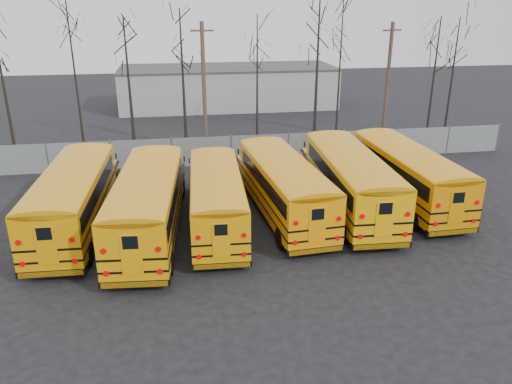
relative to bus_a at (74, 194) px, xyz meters
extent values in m
plane|color=black|center=(8.71, -2.73, -1.89)|extent=(120.00, 120.00, 0.00)
cube|color=gray|center=(8.71, 9.27, -0.89)|extent=(40.00, 0.04, 2.00)
cube|color=#AAAAA5|center=(10.71, 29.27, 0.11)|extent=(22.00, 8.00, 4.00)
cylinder|color=black|center=(-1.31, -3.61, -1.37)|extent=(0.33, 1.05, 1.04)
cylinder|color=black|center=(1.04, -3.70, -1.37)|extent=(0.33, 1.05, 1.04)
cylinder|color=black|center=(-0.99, 5.13, -1.37)|extent=(0.33, 1.05, 1.04)
cylinder|color=black|center=(1.36, 5.05, -1.37)|extent=(0.33, 1.05, 1.04)
cube|color=orange|center=(-0.01, -0.27, -0.15)|extent=(2.95, 9.78, 2.45)
cube|color=orange|center=(0.20, 5.45, -0.85)|extent=(2.41, 1.86, 1.04)
cube|color=black|center=(-0.02, -0.48, 0.40)|extent=(2.96, 8.74, 0.73)
cube|color=black|center=(0.02, 0.61, -0.90)|extent=(3.05, 11.57, 0.09)
cube|color=black|center=(0.02, 0.61, -0.38)|extent=(3.05, 11.57, 0.09)
cube|color=black|center=(-0.18, -5.01, -1.42)|extent=(2.67, 0.33, 0.29)
cube|color=black|center=(0.23, 6.29, -1.42)|extent=(2.51, 0.30, 0.27)
cube|color=orange|center=(-0.19, -5.12, -0.17)|extent=(0.78, 0.07, 1.61)
cylinder|color=#B20505|center=(-1.18, -5.10, -0.90)|extent=(0.23, 0.05, 0.23)
cylinder|color=#B20505|center=(0.80, -5.17, -0.90)|extent=(0.23, 0.05, 0.23)
cylinder|color=#B20505|center=(-1.18, -5.10, 0.04)|extent=(0.23, 0.05, 0.23)
cylinder|color=#B20505|center=(0.80, -5.17, 0.04)|extent=(0.23, 0.05, 0.23)
cylinder|color=black|center=(2.07, -4.89, -1.36)|extent=(0.38, 1.08, 1.06)
cylinder|color=black|center=(4.45, -5.09, -1.36)|extent=(0.38, 1.08, 1.06)
cylinder|color=black|center=(2.81, 3.95, -1.36)|extent=(0.38, 1.08, 1.06)
cylinder|color=black|center=(5.18, 3.75, -1.36)|extent=(0.38, 1.08, 1.06)
cube|color=#F09B05|center=(3.55, -1.57, -0.12)|extent=(3.44, 10.01, 2.48)
cube|color=#F09B05|center=(4.03, 4.22, -0.84)|extent=(2.52, 1.99, 1.06)
cube|color=black|center=(3.53, -1.78, 0.43)|extent=(3.40, 8.96, 0.74)
cube|color=black|center=(3.62, -0.68, -0.89)|extent=(3.63, 11.82, 0.10)
cube|color=black|center=(3.62, -0.68, -0.36)|extent=(3.63, 11.82, 0.10)
cube|color=black|center=(3.15, -6.36, -1.42)|extent=(2.71, 0.46, 0.30)
cube|color=black|center=(4.10, 5.06, -1.42)|extent=(2.54, 0.42, 0.27)
cube|color=#F09B05|center=(3.14, -6.48, -0.15)|extent=(0.79, 0.11, 1.64)
cylinder|color=#B20505|center=(2.14, -6.40, -0.89)|extent=(0.24, 0.06, 0.23)
cylinder|color=#B20505|center=(4.14, -6.57, -0.89)|extent=(0.24, 0.06, 0.23)
cylinder|color=#B20505|center=(2.14, -6.40, 0.06)|extent=(0.24, 0.06, 0.23)
cylinder|color=#B20505|center=(4.14, -6.57, 0.06)|extent=(0.24, 0.06, 0.23)
cylinder|color=black|center=(5.56, -4.11, -1.41)|extent=(0.31, 0.98, 0.96)
cylinder|color=black|center=(7.74, -4.21, -1.41)|extent=(0.31, 0.98, 0.96)
cylinder|color=black|center=(5.93, 3.98, -1.41)|extent=(0.31, 0.98, 0.96)
cylinder|color=black|center=(8.11, 3.88, -1.41)|extent=(0.31, 0.98, 0.96)
cube|color=#F49A05|center=(6.79, -1.03, -0.28)|extent=(2.82, 9.07, 2.27)
cube|color=#F49A05|center=(7.03, 4.27, -0.93)|extent=(2.24, 1.74, 0.96)
cube|color=black|center=(6.78, -1.22, 0.23)|extent=(2.81, 8.11, 0.68)
cube|color=black|center=(6.83, -0.21, -0.98)|extent=(2.92, 10.73, 0.09)
cube|color=black|center=(6.83, -0.21, -0.49)|extent=(2.92, 10.73, 0.09)
cube|color=black|center=(6.59, -5.42, -1.46)|extent=(2.48, 0.32, 0.27)
cube|color=black|center=(7.07, 5.04, -1.46)|extent=(2.32, 0.30, 0.25)
cube|color=#F49A05|center=(6.58, -5.52, -0.30)|extent=(0.72, 0.07, 1.49)
cylinder|color=#B20505|center=(5.67, -5.49, -0.98)|extent=(0.21, 0.05, 0.21)
cylinder|color=#B20505|center=(7.50, -5.57, -0.98)|extent=(0.21, 0.05, 0.21)
cylinder|color=#B20505|center=(5.67, -5.49, -0.11)|extent=(0.21, 0.05, 0.21)
cylinder|color=#B20505|center=(7.50, -5.57, -0.11)|extent=(0.21, 0.05, 0.21)
cylinder|color=black|center=(9.48, -3.57, -1.38)|extent=(0.37, 1.04, 1.02)
cylinder|color=black|center=(11.77, -3.39, -1.38)|extent=(0.37, 1.04, 1.02)
cylinder|color=black|center=(8.79, 4.96, -1.38)|extent=(0.37, 1.04, 1.02)
cylinder|color=black|center=(11.08, 5.14, -1.38)|extent=(0.37, 1.04, 1.02)
cube|color=#FF9406|center=(10.36, -0.18, -0.18)|extent=(3.30, 9.65, 2.39)
cube|color=#FF9406|center=(9.91, 5.41, -0.87)|extent=(2.42, 1.91, 1.02)
cube|color=black|center=(10.38, -0.38, 0.35)|extent=(3.26, 8.64, 0.71)
cube|color=black|center=(10.29, 0.68, -0.92)|extent=(3.47, 11.40, 0.09)
cube|color=black|center=(10.29, 0.68, -0.41)|extent=(3.47, 11.40, 0.09)
cube|color=black|center=(10.73, -4.80, -1.43)|extent=(2.62, 0.43, 0.29)
cube|color=black|center=(9.84, 6.22, -1.43)|extent=(2.45, 0.40, 0.26)
cube|color=#FF9406|center=(10.74, -4.91, -0.21)|extent=(0.76, 0.10, 1.58)
cylinder|color=#B20505|center=(9.78, -5.00, -0.92)|extent=(0.23, 0.06, 0.22)
cylinder|color=#B20505|center=(11.71, -4.84, -0.92)|extent=(0.23, 0.06, 0.22)
cylinder|color=#B20505|center=(9.78, -5.00, -0.01)|extent=(0.23, 0.06, 0.22)
cylinder|color=#B20505|center=(11.71, -4.84, -0.01)|extent=(0.23, 0.06, 0.22)
cylinder|color=black|center=(12.58, -3.45, -1.36)|extent=(0.35, 1.08, 1.07)
cylinder|color=black|center=(14.98, -3.57, -1.36)|extent=(0.35, 1.08, 1.07)
cylinder|color=black|center=(13.00, 5.49, -1.36)|extent=(0.35, 1.08, 1.07)
cylinder|color=black|center=(15.41, 5.37, -1.36)|extent=(0.35, 1.08, 1.07)
cube|color=#FFAC06|center=(13.94, -0.05, -0.11)|extent=(3.13, 10.03, 2.50)
cube|color=#FFAC06|center=(14.22, 5.80, -0.83)|extent=(2.48, 1.92, 1.07)
cube|color=black|center=(13.93, -0.26, 0.45)|extent=(3.12, 8.96, 0.75)
cube|color=black|center=(13.99, 0.85, -0.88)|extent=(3.25, 11.86, 0.10)
cube|color=black|center=(13.99, 0.85, -0.35)|extent=(3.25, 11.86, 0.10)
cube|color=black|center=(13.71, -4.89, -1.41)|extent=(2.74, 0.36, 0.30)
cube|color=black|center=(14.26, 6.65, -1.41)|extent=(2.56, 0.33, 0.28)
cube|color=#FFAC06|center=(13.71, -5.01, -0.13)|extent=(0.80, 0.08, 1.65)
cylinder|color=#B20505|center=(12.70, -4.97, -0.88)|extent=(0.24, 0.05, 0.23)
cylinder|color=#B20505|center=(14.72, -5.07, -0.88)|extent=(0.24, 0.05, 0.23)
cylinder|color=#B20505|center=(12.70, -4.97, 0.08)|extent=(0.24, 0.05, 0.23)
cylinder|color=#B20505|center=(14.72, -5.07, 0.08)|extent=(0.24, 0.05, 0.23)
cylinder|color=black|center=(16.38, -2.76, -1.38)|extent=(0.32, 1.04, 1.03)
cylinder|color=black|center=(18.70, -2.69, -1.38)|extent=(0.32, 1.04, 1.03)
cylinder|color=black|center=(16.14, 5.88, -1.38)|extent=(0.32, 1.04, 1.03)
cylinder|color=black|center=(18.47, 5.94, -1.38)|extent=(0.32, 1.04, 1.03)
cube|color=orange|center=(17.45, 0.62, -0.17)|extent=(2.83, 9.63, 2.42)
cube|color=orange|center=(17.30, 6.27, -0.86)|extent=(2.36, 1.81, 1.03)
cube|color=black|center=(17.46, 0.41, 0.37)|extent=(2.85, 8.60, 0.72)
cube|color=black|center=(17.43, 1.49, -0.91)|extent=(2.91, 11.40, 0.09)
cube|color=black|center=(17.43, 1.49, -0.40)|extent=(2.91, 11.40, 0.09)
cube|color=black|center=(17.58, -4.06, -1.43)|extent=(2.64, 0.30, 0.29)
cube|color=black|center=(17.27, 7.09, -1.43)|extent=(2.47, 0.27, 0.27)
cube|color=orange|center=(17.58, -4.17, -0.20)|extent=(0.77, 0.06, 1.59)
cylinder|color=#B20505|center=(16.61, -4.21, -0.91)|extent=(0.23, 0.05, 0.23)
cylinder|color=#B20505|center=(18.56, -4.16, -0.91)|extent=(0.23, 0.05, 0.23)
cylinder|color=#B20505|center=(16.61, -4.21, 0.01)|extent=(0.23, 0.05, 0.23)
cylinder|color=#B20505|center=(18.56, -4.16, 0.01)|extent=(0.23, 0.05, 0.23)
cylinder|color=brown|center=(7.20, 12.61, 2.73)|extent=(0.29, 0.29, 9.25)
cube|color=brown|center=(7.20, 12.61, 6.74)|extent=(1.65, 0.23, 0.12)
cylinder|color=#4E382C|center=(21.32, 13.21, 2.66)|extent=(0.28, 0.28, 9.11)
cube|color=#4E382C|center=(21.32, 13.21, 6.61)|extent=(1.60, 0.52, 0.12)
cone|color=black|center=(-5.81, 11.31, 3.31)|extent=(0.26, 0.26, 10.41)
cone|color=black|center=(-1.70, 13.50, 3.68)|extent=(0.26, 0.26, 11.15)
cone|color=black|center=(1.80, 14.96, 2.90)|extent=(0.26, 0.26, 9.59)
cone|color=black|center=(5.76, 13.54, 3.16)|extent=(0.26, 0.26, 10.10)
cone|color=black|center=(11.22, 13.59, 2.94)|extent=(0.26, 0.26, 9.67)
cone|color=black|center=(15.42, 12.30, 3.55)|extent=(0.26, 0.26, 10.88)
cone|color=black|center=(17.66, 13.89, 3.67)|extent=(0.26, 0.26, 11.13)
cone|color=black|center=(23.87, 10.95, 2.89)|extent=(0.26, 0.26, 9.56)
cone|color=black|center=(26.33, 12.66, 2.81)|extent=(0.26, 0.26, 9.41)
camera|label=1|loc=(5.06, -23.47, 8.74)|focal=35.00mm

